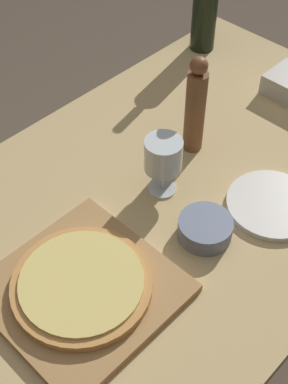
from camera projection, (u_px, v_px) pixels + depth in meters
ground_plane at (132, 377)px, 1.71m from camera, size 12.00×12.00×0.00m
dining_table at (128, 252)px, 1.22m from camera, size 0.83×1.65×0.77m
cutting_board at (83, 290)px, 1.03m from camera, size 0.33×0.33×0.02m
pizza at (82, 284)px, 1.01m from camera, size 0.27×0.27×0.02m
wine_bottle at (205, 6)px, 1.53m from camera, size 0.07×0.07×0.33m
pepper_mill at (195, 107)px, 1.23m from camera, size 0.05×0.05×0.25m
wine_glass at (163, 157)px, 1.15m from camera, size 0.08×0.08×0.14m
small_bowl at (205, 229)px, 1.12m from camera, size 0.12×0.12×0.04m
dinner_plate at (272, 205)px, 1.18m from camera, size 0.20×0.20×0.01m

